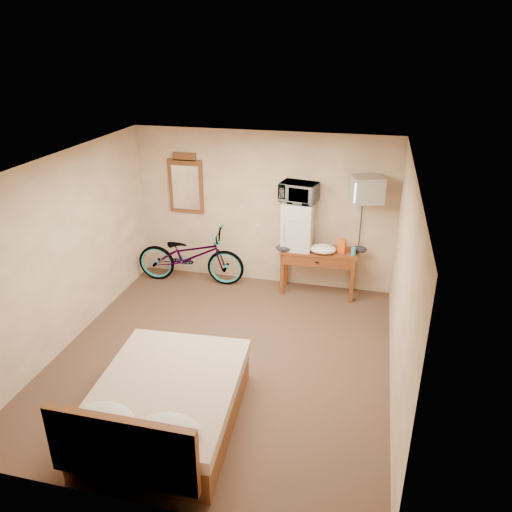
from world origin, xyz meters
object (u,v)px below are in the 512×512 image
object	(u,v)px
microwave	(299,192)
wall_mirror	(186,184)
desk	(318,259)
crt_television	(367,189)
blue_cup	(353,251)
bicycle	(191,256)
mini_fridge	(298,225)
bed	(164,406)

from	to	relation	value
microwave	wall_mirror	size ratio (longest dim) A/B	0.55
desk	crt_television	bearing A→B (deg)	1.64
desk	wall_mirror	xyz separation A→B (m)	(-2.24, 0.27, 0.98)
blue_cup	crt_television	bearing A→B (deg)	31.05
bicycle	desk	bearing A→B (deg)	-92.66
crt_television	microwave	bearing A→B (deg)	178.79
crt_television	wall_mirror	size ratio (longest dim) A/B	0.63
mini_fridge	blue_cup	distance (m)	0.94
wall_mirror	crt_television	bearing A→B (deg)	-4.95
microwave	blue_cup	xyz separation A→B (m)	(0.88, -0.09, -0.84)
microwave	crt_television	size ratio (longest dim) A/B	0.88
microwave	mini_fridge	bearing A→B (deg)	-112.71
crt_television	wall_mirror	xyz separation A→B (m)	(-2.89, 0.25, -0.18)
desk	bed	xyz separation A→B (m)	(-1.16, -3.39, -0.32)
bed	crt_television	bearing A→B (deg)	62.07
mini_fridge	wall_mirror	xyz separation A→B (m)	(-1.89, 0.23, 0.47)
bicycle	mini_fridge	bearing A→B (deg)	-91.08
microwave	bicycle	bearing A→B (deg)	-165.96
mini_fridge	wall_mirror	distance (m)	1.96
desk	bed	bearing A→B (deg)	-108.96
crt_television	mini_fridge	bearing A→B (deg)	178.80
crt_television	bicycle	size ratio (longest dim) A/B	0.34
wall_mirror	bed	distance (m)	4.02
mini_fridge	bed	distance (m)	3.62
bed	microwave	bearing A→B (deg)	76.70
bicycle	microwave	bearing A→B (deg)	-91.07
blue_cup	bed	bearing A→B (deg)	-116.86
mini_fridge	wall_mirror	world-z (taller)	wall_mirror
desk	bicycle	distance (m)	2.11
crt_television	bed	world-z (taller)	crt_television
mini_fridge	microwave	distance (m)	0.52
crt_television	bed	distance (m)	4.12
desk	crt_television	size ratio (longest dim) A/B	1.96
microwave	wall_mirror	world-z (taller)	wall_mirror
bicycle	wall_mirror	bearing A→B (deg)	18.86
desk	microwave	size ratio (longest dim) A/B	2.23
desk	microwave	xyz separation A→B (m)	(-0.35, 0.04, 1.04)
blue_cup	wall_mirror	xyz separation A→B (m)	(-2.77, 0.32, 0.78)
mini_fridge	crt_television	xyz separation A→B (m)	(1.00, -0.02, 0.64)
bicycle	crt_television	bearing A→B (deg)	-92.62
blue_cup	wall_mirror	distance (m)	2.89
blue_cup	crt_television	xyz separation A→B (m)	(0.12, 0.07, 0.96)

